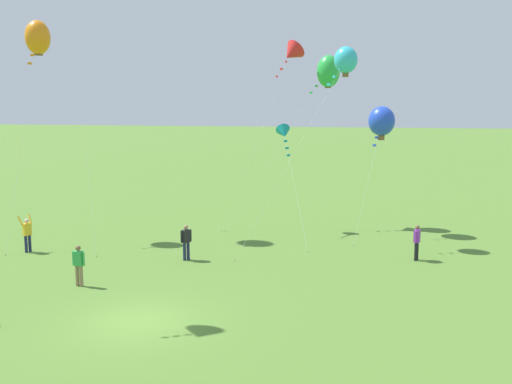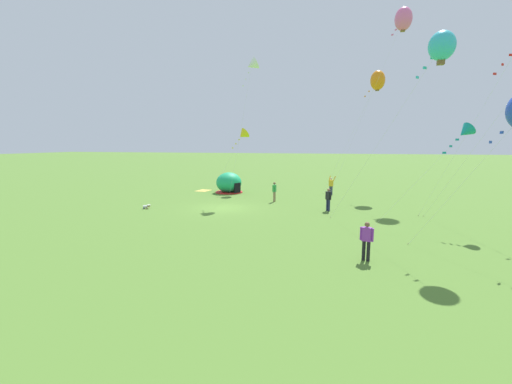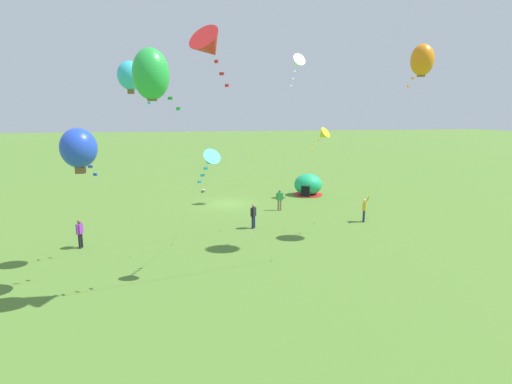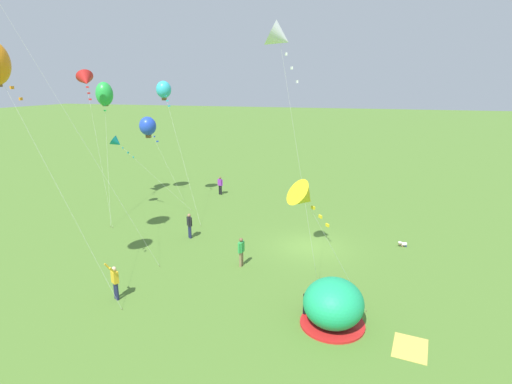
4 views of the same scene
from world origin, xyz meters
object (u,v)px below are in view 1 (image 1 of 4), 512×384
kite_teal (284,133)px  kite_green (328,71)px  person_with_toddler (417,241)px  kite_cyan (346,60)px  person_strolling (186,240)px  kite_orange (38,38)px  person_flying_kite (27,233)px  kite_blue (382,121)px  person_near_tent (79,263)px  kite_red (291,53)px

kite_teal → kite_green: 4.93m
person_with_toddler → kite_cyan: bearing=138.3°
person_strolling → kite_orange: 14.34m
person_flying_kite → kite_green: size_ratio=0.18×
person_with_toddler → person_flying_kite: 19.26m
kite_cyan → kite_blue: 4.80m
person_strolling → kite_green: size_ratio=0.17×
kite_teal → person_with_toddler: bearing=-38.0°
person_flying_kite → kite_orange: bearing=106.4°
person_strolling → person_near_tent: size_ratio=1.00×
person_near_tent → kite_orange: (-6.36, 8.66, 10.00)m
kite_teal → kite_green: size_ratio=0.61×
kite_orange → kite_cyan: (16.63, 1.38, -1.32)m
person_strolling → person_flying_kite: bearing=-179.7°
person_flying_kite → kite_orange: 10.80m
person_with_toddler → person_near_tent: same height
kite_cyan → kite_red: bearing=126.5°
kite_blue → kite_teal: bearing=-174.3°
person_near_tent → kite_teal: 14.89m
person_near_tent → kite_blue: bearing=46.7°
person_with_toddler → kite_cyan: kite_cyan is taller
person_near_tent → kite_red: (6.79, 14.73, 9.42)m
kite_orange → kite_teal: 14.58m
person_strolling → person_near_tent: bearing=-123.5°
kite_orange → kite_green: kite_orange is taller
person_near_tent → kite_orange: size_ratio=0.14×
person_flying_kite → kite_orange: kite_orange is taller
kite_teal → kite_red: kite_red is taller
kite_green → person_near_tent: bearing=-121.3°
person_strolling → kite_cyan: kite_cyan is taller
kite_cyan → kite_teal: 5.83m
person_strolling → kite_teal: 9.72m
kite_orange → kite_red: (13.15, 6.07, -0.58)m
person_strolling → kite_teal: (3.58, 7.70, 4.74)m
kite_blue → kite_green: kite_green is taller
kite_orange → kite_blue: (18.61, 4.32, -4.56)m
kite_cyan → kite_blue: (1.98, 2.93, -3.25)m
kite_red → person_near_tent: bearing=-114.8°
person_with_toddler → kite_cyan: (-3.69, 3.29, 8.69)m
kite_cyan → kite_red: (-3.47, 4.69, 0.74)m
kite_green → person_flying_kite: bearing=-144.4°
kite_orange → kite_blue: bearing=13.1°
kite_teal → kite_blue: (5.54, 0.55, 0.70)m
kite_orange → person_near_tent: bearing=-53.7°
person_with_toddler → kite_red: bearing=131.9°
person_strolling → kite_orange: bearing=157.5°
kite_orange → kite_blue: size_ratio=1.64×
kite_teal → person_near_tent: bearing=-118.4°
kite_green → person_with_toddler: bearing=-58.7°
kite_blue → kite_green: bearing=149.6°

